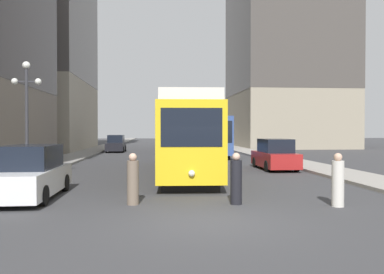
% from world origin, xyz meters
% --- Properties ---
extents(ground_plane, '(200.00, 200.00, 0.00)m').
position_xyz_m(ground_plane, '(0.00, 0.00, 0.00)').
color(ground_plane, '#38383A').
extents(sidewalk_left, '(2.66, 120.00, 0.15)m').
position_xyz_m(sidewalk_left, '(-8.30, 40.00, 0.07)').
color(sidewalk_left, gray).
rests_on(sidewalk_left, ground).
extents(sidewalk_right, '(2.66, 120.00, 0.15)m').
position_xyz_m(sidewalk_right, '(8.30, 40.00, 0.07)').
color(sidewalk_right, gray).
rests_on(sidewalk_right, ground).
extents(streetcar, '(3.23, 14.34, 3.89)m').
position_xyz_m(streetcar, '(0.23, 11.06, 2.10)').
color(streetcar, black).
rests_on(streetcar, ground).
extents(transit_bus, '(2.73, 12.79, 3.45)m').
position_xyz_m(transit_bus, '(3.39, 26.00, 1.95)').
color(transit_bus, black).
rests_on(transit_bus, ground).
extents(parked_car_left_near, '(1.92, 4.77, 1.82)m').
position_xyz_m(parked_car_left_near, '(-5.67, 4.02, 0.84)').
color(parked_car_left_near, black).
rests_on(parked_car_left_near, ground).
extents(parked_car_left_mid, '(1.90, 4.52, 1.82)m').
position_xyz_m(parked_car_left_mid, '(-5.67, 32.23, 0.84)').
color(parked_car_left_mid, black).
rests_on(parked_car_left_mid, ground).
extents(parked_car_right_far, '(1.90, 4.32, 1.82)m').
position_xyz_m(parked_car_right_far, '(5.67, 12.70, 0.84)').
color(parked_car_right_far, black).
rests_on(parked_car_right_far, ground).
extents(pedestrian_crossing_near, '(0.36, 0.36, 1.62)m').
position_xyz_m(pedestrian_crossing_near, '(-2.08, 2.48, 0.76)').
color(pedestrian_crossing_near, '#6B5B4C').
rests_on(pedestrian_crossing_near, ground).
extents(pedestrian_crossing_far, '(0.37, 0.37, 1.64)m').
position_xyz_m(pedestrian_crossing_far, '(4.20, 1.60, 0.77)').
color(pedestrian_crossing_far, beige).
rests_on(pedestrian_crossing_far, ground).
extents(pedestrian_on_sidewalk, '(0.37, 0.37, 1.63)m').
position_xyz_m(pedestrian_on_sidewalk, '(1.17, 2.26, 0.76)').
color(pedestrian_on_sidewalk, black).
rests_on(pedestrian_on_sidewalk, ground).
extents(lamp_post_left_near, '(1.41, 0.36, 5.50)m').
position_xyz_m(lamp_post_left_near, '(-7.57, 9.55, 3.76)').
color(lamp_post_left_near, '#333338').
rests_on(lamp_post_left_near, sidewalk_left).
extents(building_left_corner, '(12.77, 18.42, 32.28)m').
position_xyz_m(building_left_corner, '(-15.72, 37.05, 16.65)').
color(building_left_corner, '#B2A893').
rests_on(building_left_corner, ground).
extents(building_right_corner, '(14.62, 17.10, 30.03)m').
position_xyz_m(building_right_corner, '(16.64, 43.08, 15.48)').
color(building_right_corner, gray).
rests_on(building_right_corner, ground).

